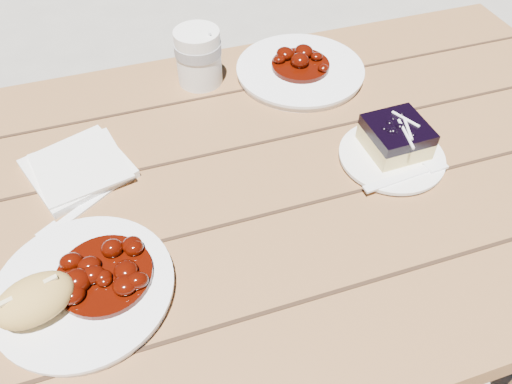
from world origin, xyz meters
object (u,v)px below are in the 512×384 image
object	(u,v)px
coffee_cup	(199,57)
dessert_plate	(391,157)
picnic_table	(106,277)
main_plate	(85,289)
bread_roll	(35,300)
blueberry_cake	(396,136)
second_plate	(300,71)

from	to	relation	value
coffee_cup	dessert_plate	bearing A→B (deg)	-51.97
picnic_table	main_plate	bearing A→B (deg)	-92.82
picnic_table	main_plate	xyz separation A→B (m)	(-0.01, -0.13, 0.17)
main_plate	dessert_plate	world-z (taller)	main_plate
main_plate	dessert_plate	distance (m)	0.53
bread_roll	blueberry_cake	xyz separation A→B (m)	(0.59, 0.14, -0.01)
dessert_plate	second_plate	world-z (taller)	second_plate
coffee_cup	second_plate	xyz separation A→B (m)	(0.20, -0.04, -0.05)
main_plate	blueberry_cake	xyz separation A→B (m)	(0.53, 0.12, 0.03)
bread_roll	blueberry_cake	distance (m)	0.61
blueberry_cake	coffee_cup	distance (m)	0.41
main_plate	blueberry_cake	distance (m)	0.55
main_plate	bread_roll	bearing A→B (deg)	-160.02
bread_roll	dessert_plate	bearing A→B (deg)	12.19
picnic_table	dessert_plate	world-z (taller)	dessert_plate
bread_roll	dessert_plate	xyz separation A→B (m)	(0.58, 0.13, -0.04)
picnic_table	second_plate	size ratio (longest dim) A/B	7.82
blueberry_cake	main_plate	bearing A→B (deg)	-169.07
bread_roll	second_plate	bearing A→B (deg)	38.10
dessert_plate	bread_roll	bearing A→B (deg)	-167.81
picnic_table	coffee_cup	size ratio (longest dim) A/B	18.13
picnic_table	coffee_cup	bearing A→B (deg)	48.72
dessert_plate	blueberry_cake	distance (m)	0.04
dessert_plate	blueberry_cake	world-z (taller)	blueberry_cake
main_plate	dessert_plate	xyz separation A→B (m)	(0.52, 0.11, -0.00)
bread_roll	coffee_cup	world-z (taller)	coffee_cup
dessert_plate	second_plate	size ratio (longest dim) A/B	0.68
main_plate	blueberry_cake	size ratio (longest dim) A/B	2.39
picnic_table	second_plate	world-z (taller)	second_plate
main_plate	coffee_cup	xyz separation A→B (m)	(0.27, 0.43, 0.05)
blueberry_cake	second_plate	size ratio (longest dim) A/B	0.39
second_plate	dessert_plate	bearing A→B (deg)	-78.96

